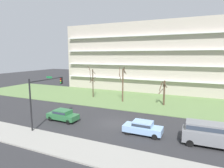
{
  "coord_description": "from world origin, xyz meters",
  "views": [
    {
      "loc": [
        9.85,
        -22.34,
        8.96
      ],
      "look_at": [
        -2.91,
        6.0,
        4.31
      ],
      "focal_mm": 30.58,
      "sensor_mm": 36.0,
      "label": 1
    }
  ],
  "objects": [
    {
      "name": "ground",
      "position": [
        0.0,
        0.0,
        0.0
      ],
      "size": [
        160.0,
        160.0,
        0.0
      ],
      "primitive_type": "plane",
      "color": "#2D2D30"
    },
    {
      "name": "sidewalk_curb_near",
      "position": [
        0.0,
        -8.0,
        0.07
      ],
      "size": [
        80.0,
        4.0,
        0.15
      ],
      "primitive_type": "cube",
      "color": "#99968E",
      "rests_on": "ground"
    },
    {
      "name": "grass_lawn_strip",
      "position": [
        0.0,
        14.0,
        0.04
      ],
      "size": [
        80.0,
        16.0,
        0.08
      ],
      "primitive_type": "cube",
      "color": "#66844C",
      "rests_on": "ground"
    },
    {
      "name": "apartment_building",
      "position": [
        0.0,
        27.86,
        8.47
      ],
      "size": [
        47.16,
        12.68,
        16.93
      ],
      "color": "#B2A899",
      "rests_on": "ground"
    },
    {
      "name": "tree_far_left",
      "position": [
        -10.44,
        12.6,
        3.52
      ],
      "size": [
        1.88,
        2.1,
        6.79
      ],
      "color": "#423023",
      "rests_on": "ground"
    },
    {
      "name": "tree_left",
      "position": [
        -3.2,
        11.65,
        3.64
      ],
      "size": [
        1.56,
        1.27,
        6.83
      ],
      "color": "brown",
      "rests_on": "ground"
    },
    {
      "name": "tree_center",
      "position": [
        4.53,
        12.14,
        2.5
      ],
      "size": [
        1.52,
        1.52,
        4.56
      ],
      "color": "#4C3828",
      "rests_on": "ground"
    },
    {
      "name": "sedan_green_near_left",
      "position": [
        -6.77,
        -2.0,
        0.87
      ],
      "size": [
        4.45,
        1.93,
        1.57
      ],
      "rotation": [
        0.0,
        0.0,
        -0.03
      ],
      "color": "#2D6B3D",
      "rests_on": "ground"
    },
    {
      "name": "van_gray_center_left",
      "position": [
        11.39,
        -2.0,
        1.4
      ],
      "size": [
        5.25,
        2.15,
        2.36
      ],
      "rotation": [
        0.0,
        0.0,
        0.03
      ],
      "color": "slate",
      "rests_on": "ground"
    },
    {
      "name": "sedan_blue_center_right",
      "position": [
        4.54,
        -2.0,
        0.87
      ],
      "size": [
        4.4,
        1.81,
        1.57
      ],
      "rotation": [
        0.0,
        0.0,
        -0.0
      ],
      "color": "#8CB2E0",
      "rests_on": "ground"
    },
    {
      "name": "traffic_signal_mast",
      "position": [
        -7.6,
        -4.55,
        4.37
      ],
      "size": [
        0.9,
        6.0,
        6.33
      ],
      "color": "black",
      "rests_on": "ground"
    }
  ]
}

